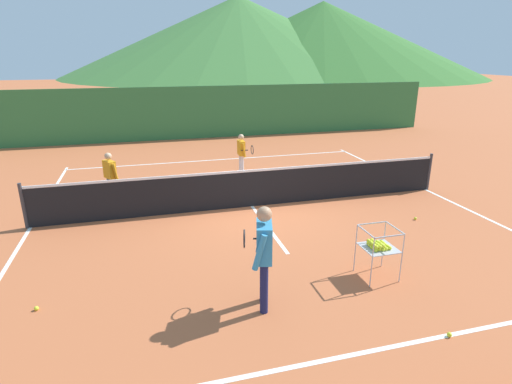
% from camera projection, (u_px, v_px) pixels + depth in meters
% --- Properties ---
extents(ground_plane, '(120.00, 120.00, 0.00)m').
position_uv_depth(ground_plane, '(252.00, 206.00, 10.53)').
color(ground_plane, '#BC6038').
extents(line_baseline_near, '(10.31, 0.08, 0.01)m').
position_uv_depth(line_baseline_near, '(362.00, 353.00, 5.37)').
color(line_baseline_near, white).
rests_on(line_baseline_near, ground).
extents(line_baseline_far, '(10.31, 0.08, 0.01)m').
position_uv_depth(line_baseline_far, '(217.00, 160.00, 15.11)').
color(line_baseline_far, white).
rests_on(line_baseline_far, ground).
extents(line_sideline_west, '(0.08, 10.66, 0.01)m').
position_uv_depth(line_sideline_west, '(30.00, 227.00, 9.24)').
color(line_sideline_west, white).
rests_on(line_sideline_west, ground).
extents(line_sideline_east, '(0.08, 10.66, 0.01)m').
position_uv_depth(line_sideline_east, '(425.00, 189.00, 11.83)').
color(line_sideline_east, white).
rests_on(line_sideline_east, ground).
extents(line_service_center, '(0.08, 5.51, 0.01)m').
position_uv_depth(line_service_center, '(252.00, 206.00, 10.53)').
color(line_service_center, white).
rests_on(line_service_center, ground).
extents(tennis_net, '(10.51, 0.08, 1.05)m').
position_uv_depth(tennis_net, '(252.00, 188.00, 10.37)').
color(tennis_net, '#333338').
rests_on(tennis_net, ground).
extents(instructor, '(0.44, 0.81, 1.64)m').
position_uv_depth(instructor, '(263.00, 248.00, 6.06)').
color(instructor, '#191E4C').
rests_on(instructor, ground).
extents(student_0, '(0.39, 0.54, 1.33)m').
position_uv_depth(student_0, '(110.00, 173.00, 10.59)').
color(student_0, black).
rests_on(student_0, ground).
extents(student_1, '(0.40, 0.63, 1.32)m').
position_uv_depth(student_1, '(242.00, 151.00, 13.02)').
color(student_1, silver).
rests_on(student_1, ground).
extents(ball_cart, '(0.58, 0.58, 0.90)m').
position_uv_depth(ball_cart, '(378.00, 246.00, 7.04)').
color(ball_cart, '#B7B7BC').
rests_on(ball_cart, ground).
extents(tennis_ball_0, '(0.07, 0.07, 0.07)m').
position_uv_depth(tennis_ball_0, '(415.00, 218.00, 9.66)').
color(tennis_ball_0, yellow).
rests_on(tennis_ball_0, ground).
extents(tennis_ball_2, '(0.07, 0.07, 0.07)m').
position_uv_depth(tennis_ball_2, '(36.00, 308.00, 6.25)').
color(tennis_ball_2, yellow).
rests_on(tennis_ball_2, ground).
extents(tennis_ball_6, '(0.07, 0.07, 0.07)m').
position_uv_depth(tennis_ball_6, '(449.00, 335.00, 5.67)').
color(tennis_ball_6, yellow).
rests_on(tennis_ball_6, ground).
extents(windscreen_fence, '(22.69, 0.08, 2.34)m').
position_uv_depth(windscreen_fence, '(200.00, 113.00, 18.63)').
color(windscreen_fence, '#33753D').
rests_on(windscreen_fence, ground).
extents(hill_0, '(58.65, 58.65, 12.83)m').
position_uv_depth(hill_0, '(239.00, 37.00, 70.00)').
color(hill_0, '#427A38').
rests_on(hill_0, ground).
extents(hill_1, '(52.66, 52.66, 11.88)m').
position_uv_depth(hill_1, '(322.00, 39.00, 69.31)').
color(hill_1, '#38702D').
rests_on(hill_1, ground).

